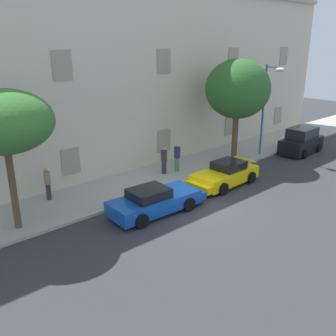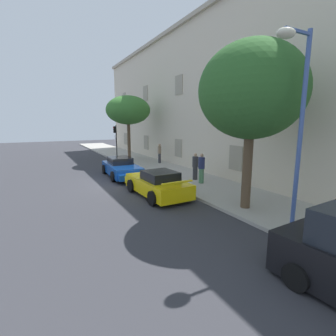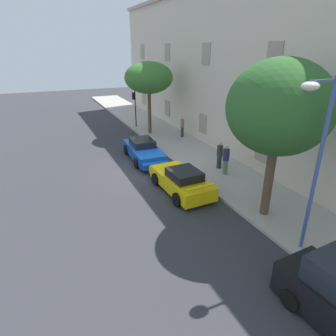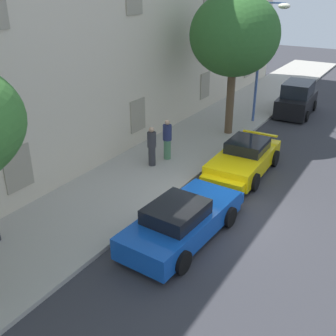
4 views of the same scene
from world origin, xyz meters
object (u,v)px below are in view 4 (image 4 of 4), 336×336
sportscar_yellow_flank (243,160)px  tree_midblock (234,35)px  hatchback_parked (297,100)px  street_lamp (268,42)px  pedestrian_strolling (152,146)px  sportscar_red_lead (185,219)px  pedestrian_bystander (167,139)px

sportscar_yellow_flank → tree_midblock: bearing=31.1°
hatchback_parked → street_lamp: bearing=159.4°
hatchback_parked → sportscar_yellow_flank: bearing=-177.3°
sportscar_yellow_flank → hatchback_parked: hatchback_parked is taller
pedestrian_strolling → street_lamp: bearing=-13.4°
sportscar_red_lead → pedestrian_strolling: pedestrian_strolling is taller
sportscar_red_lead → tree_midblock: (9.02, 2.54, 4.36)m
hatchback_parked → sportscar_red_lead: bearing=-177.5°
street_lamp → pedestrian_bystander: 7.93m
sportscar_red_lead → hatchback_parked: size_ratio=1.25×
street_lamp → pedestrian_strolling: street_lamp is taller
sportscar_yellow_flank → tree_midblock: (3.92, 2.37, 4.35)m
sportscar_yellow_flank → street_lamp: bearing=13.8°
sportscar_yellow_flank → tree_midblock: 6.31m
tree_midblock → street_lamp: 2.67m
sportscar_yellow_flank → pedestrian_bystander: (-0.57, 3.28, 0.45)m
street_lamp → sportscar_red_lead: bearing=-171.3°
sportscar_red_lead → pedestrian_strolling: (3.61, 3.64, 0.41)m
sportscar_red_lead → pedestrian_strolling: size_ratio=2.96×
sportscar_red_lead → tree_midblock: bearing=15.7°
sportscar_yellow_flank → sportscar_red_lead: bearing=-178.0°
hatchback_parked → pedestrian_strolling: size_ratio=2.37×
tree_midblock → sportscar_yellow_flank: bearing=-148.9°
pedestrian_strolling → pedestrian_bystander: size_ratio=0.95×
hatchback_parked → street_lamp: size_ratio=0.64×
sportscar_red_lead → pedestrian_bystander: 5.72m
sportscar_yellow_flank → pedestrian_strolling: pedestrian_strolling is taller
sportscar_yellow_flank → pedestrian_bystander: 3.36m
pedestrian_strolling → sportscar_yellow_flank: bearing=-66.7°
street_lamp → pedestrian_strolling: (-7.90, 1.89, -3.42)m
street_lamp → pedestrian_strolling: bearing=166.6°
sportscar_red_lead → sportscar_yellow_flank: 5.10m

